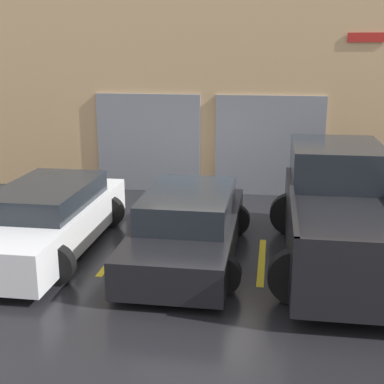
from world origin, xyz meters
name	(u,v)px	position (x,y,z in m)	size (l,w,h in m)	color
ground_plane	(200,229)	(0.00, 0.00, 0.00)	(28.00, 28.00, 0.00)	black
shophouse_building	(217,91)	(0.00, 3.29, 2.63)	(12.98, 0.68, 5.32)	tan
pickup_truck	(340,212)	(2.69, -1.28, 0.90)	(2.47, 5.03, 1.93)	black
sedan_white	(47,219)	(-2.69, -1.56, 0.60)	(2.15, 4.68, 1.24)	white
sedan_side	(188,226)	(0.00, -1.55, 0.58)	(2.12, 4.43, 1.23)	black
parking_stripe_left	(117,253)	(-1.34, -1.58, 0.00)	(0.12, 2.20, 0.01)	gold
parking_stripe_centre	(262,261)	(1.34, -1.58, 0.00)	(0.12, 2.20, 0.01)	gold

